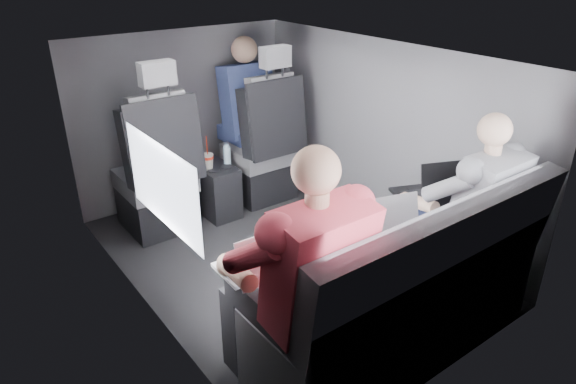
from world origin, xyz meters
TOP-DOWN VIEW (x-y plane):
  - floor at (0.00, 0.00)m, footprint 2.60×2.60m
  - ceiling at (0.00, 0.00)m, footprint 2.60×2.60m
  - panel_left at (-0.90, 0.00)m, footprint 0.02×2.60m
  - panel_right at (0.90, 0.00)m, footprint 0.02×2.60m
  - panel_front at (0.00, 1.30)m, footprint 1.80×0.02m
  - panel_back at (0.00, -1.30)m, footprint 1.80×0.02m
  - side_window at (-0.88, -0.30)m, footprint 0.02×0.75m
  - seatbelt at (0.45, 0.67)m, footprint 0.35×0.11m
  - front_seat_left at (-0.45, 0.84)m, footprint 0.52×0.58m
  - front_seat_right at (0.45, 0.84)m, footprint 0.52×0.58m
  - center_console at (0.00, 0.88)m, footprint 0.24×0.48m
  - rear_bench at (0.00, -1.06)m, footprint 1.60×0.57m
  - soda_cup at (-0.06, 0.81)m, footprint 0.09×0.09m
  - water_bottle at (0.10, 0.81)m, footprint 0.06×0.06m
  - laptop_white at (-0.66, -0.76)m, footprint 0.31×0.30m
  - laptop_silver at (-0.02, -0.83)m, footprint 0.39×0.39m
  - laptop_black at (0.56, -0.75)m, footprint 0.43×0.45m
  - passenger_rear_left at (-0.60, -0.97)m, footprint 0.53×0.64m
  - passenger_rear_right at (0.52, -0.97)m, footprint 0.47×0.60m
  - passenger_front_right at (0.47, 1.10)m, footprint 0.41×0.41m

SIDE VIEW (x-z plane):
  - floor at x=0.00m, z-range 0.00..0.00m
  - center_console at x=0.00m, z-range 0.00..0.41m
  - rear_bench at x=0.00m, z-range -0.15..0.77m
  - front_seat_left at x=-0.45m, z-range -0.23..1.03m
  - front_seat_right at x=0.45m, z-range -0.23..1.03m
  - soda_cup at x=-0.06m, z-range 0.34..0.60m
  - water_bottle at x=0.10m, z-range 0.39..0.55m
  - passenger_rear_right at x=0.52m, z-range 0.02..1.20m
  - laptop_white at x=-0.66m, z-range 0.52..0.75m
  - laptop_silver at x=-0.02m, z-range 0.51..0.75m
  - laptop_black at x=0.56m, z-range 0.51..0.77m
  - passenger_rear_left at x=-0.60m, z-range 0.01..1.27m
  - panel_left at x=-0.90m, z-range 0.00..1.35m
  - panel_right at x=0.90m, z-range 0.00..1.35m
  - panel_front at x=0.00m, z-range 0.00..1.35m
  - panel_back at x=0.00m, z-range 0.00..1.35m
  - passenger_front_right at x=0.47m, z-range 0.33..1.18m
  - seatbelt at x=0.45m, z-range 0.50..1.10m
  - side_window at x=-0.88m, z-range 0.69..1.11m
  - ceiling at x=0.00m, z-range 1.35..1.35m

